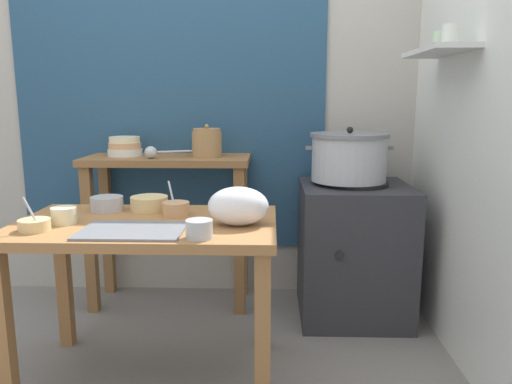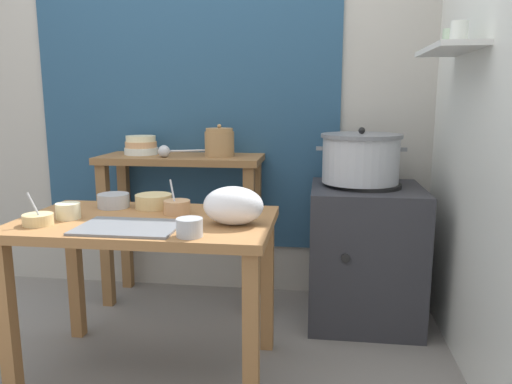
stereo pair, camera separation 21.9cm
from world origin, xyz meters
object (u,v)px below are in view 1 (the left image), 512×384
Objects in this scene: serving_tray at (132,230)px; prep_bowl_4 at (199,228)px; prep_bowl_5 at (176,208)px; prep_bowl_2 at (149,203)px; prep_bowl_1 at (34,224)px; stove_block at (353,250)px; steamer_pot at (349,157)px; prep_table at (147,246)px; bowl_stack_enamel at (125,147)px; ladle at (153,152)px; prep_bowl_3 at (64,215)px; clay_pot at (207,143)px; prep_bowl_0 at (107,203)px; plastic_bag at (238,206)px; back_shelf_table at (168,194)px.

prep_bowl_4 reaches higher than serving_tray.
serving_tray is 2.61× the size of prep_bowl_5.
prep_bowl_1 is at bearing -133.94° from prep_bowl_2.
prep_bowl_2 is (-1.04, -0.49, 0.37)m from stove_block.
steamer_pot reaches higher than prep_bowl_2.
bowl_stack_enamel is (-0.34, 0.86, 0.34)m from prep_table.
bowl_stack_enamel is 1.31× the size of prep_bowl_5.
ladle is 0.82m from prep_bowl_3.
clay_pot is 0.78m from prep_bowl_0.
steamer_pot is at bearing 54.27° from prep_bowl_4.
prep_bowl_2 is (0.10, -0.52, -0.18)m from ladle.
stove_block is 2.97× the size of ladle.
prep_bowl_5 is at bearing 150.11° from plastic_bag.
back_shelf_table is 9.29× the size of prep_bowl_3.
prep_table is 7.39× the size of prep_bowl_0.
back_shelf_table is 3.85× the size of plastic_bag.
prep_bowl_4 is (0.59, -0.20, 0.00)m from prep_bowl_3.
prep_bowl_1 is (-0.06, -1.03, -0.21)m from bowl_stack_enamel.
stove_block is at bearing 51.23° from plastic_bag.
prep_bowl_2 is (-0.43, 0.27, -0.05)m from plastic_bag.
ladle is at bearing 73.80° from prep_bowl_1.
prep_bowl_2 is (0.30, -0.65, -0.20)m from bowl_stack_enamel.
ladle is 0.95m from prep_bowl_1.
steamer_pot is (-0.04, 0.02, 0.53)m from stove_block.
prep_bowl_4 is at bearing -125.73° from steamer_pot.
serving_tray is 3.87× the size of prep_bowl_3.
prep_bowl_1 is 0.58m from prep_bowl_5.
ladle is at bearing 179.19° from steamer_pot.
ladle is at bearing 80.31° from prep_bowl_0.
plastic_bag is 0.51m from prep_bowl_2.
prep_bowl_4 is at bearing -18.90° from prep_bowl_3.
ladle reaches higher than back_shelf_table.
clay_pot is 1.82× the size of prep_bowl_3.
plastic_bag reaches higher than prep_bowl_1.
plastic_bag is (0.53, -0.79, -0.13)m from ladle.
prep_bowl_3 is 0.63m from prep_bowl_4.
clay_pot reaches higher than steamer_pot.
clay_pot is 0.75m from prep_bowl_5.
plastic_bag is 1.63× the size of prep_bowl_5.
bowl_stack_enamel is 1.18m from plastic_bag.
clay_pot is 0.93× the size of bowl_stack_enamel.
stove_block is at bearing 34.84° from prep_table.
prep_bowl_5 is (0.51, 0.27, 0.01)m from prep_bowl_1.
prep_bowl_5 is (0.14, -0.10, -0.00)m from prep_bowl_2.
clay_pot is 1.11m from prep_bowl_4.
ladle is 0.93m from serving_tray.
prep_bowl_0 is at bearing -121.46° from clay_pot.
ladle reaches higher than prep_bowl_1.
prep_bowl_5 is (0.44, 0.16, -0.00)m from prep_bowl_3.
bowl_stack_enamel is at bearing 98.92° from prep_bowl_0.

